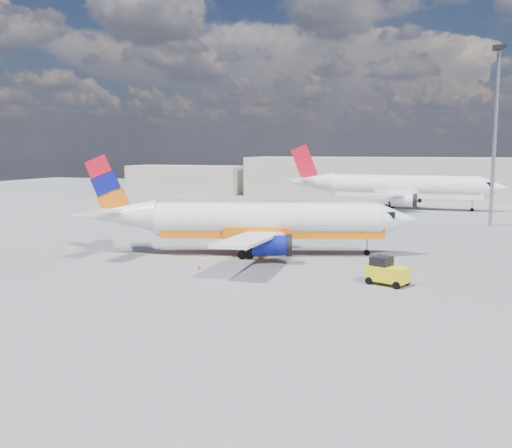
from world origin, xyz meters
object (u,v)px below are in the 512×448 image
(main_jet, at_px, (256,222))
(second_jet, at_px, (397,187))
(gse_tug, at_px, (387,272))
(traffic_cone, at_px, (199,267))

(main_jet, distance_m, second_jet, 46.68)
(second_jet, xyz_separation_m, gse_tug, (5.31, -53.84, -2.57))
(main_jet, bearing_deg, traffic_cone, -122.62)
(second_jet, height_order, gse_tug, second_jet)
(second_jet, bearing_deg, traffic_cone, -99.54)
(second_jet, distance_m, gse_tug, 54.16)
(main_jet, height_order, gse_tug, main_jet)
(second_jet, bearing_deg, gse_tug, -83.98)
(gse_tug, xyz_separation_m, traffic_cone, (-14.75, -0.14, -0.70))
(second_jet, bearing_deg, main_jet, -98.79)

